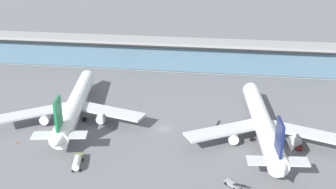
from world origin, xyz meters
TOP-DOWN VIEW (x-y plane):
  - ground_plane at (0.00, 0.00)m, footprint 1200.00×1200.00m
  - airliner_left_stand at (-32.41, 2.89)m, footprint 50.71×66.68m
  - airliner_centre_stand at (32.96, -2.50)m, footprint 51.26×66.94m
  - service_truck_under_wing_grey at (23.80, -31.22)m, footprint 5.77×5.76m
  - service_truck_mid_apron_white at (17.49, -0.34)m, footprint 3.92×6.79m
  - service_truck_by_tail_red at (44.10, -6.89)m, footprint 2.34×6.90m
  - service_truck_on_taxiway_olive at (-20.81, -27.45)m, footprint 4.08×8.88m
  - terminal_building at (0.00, 62.89)m, footprint 197.06×12.80m
  - safety_cone_alpha at (-44.73, -17.15)m, footprint 0.62×0.62m

SIDE VIEW (x-z plane):
  - ground_plane at x=0.00m, z-range 0.00..0.00m
  - safety_cone_alpha at x=-44.73m, z-range -0.03..0.67m
  - service_truck_under_wing_grey at x=23.80m, z-range -0.54..2.16m
  - service_truck_mid_apron_white at x=17.49m, z-range -0.54..2.16m
  - service_truck_by_tail_red at x=44.10m, z-range -0.54..2.16m
  - service_truck_on_taxiway_olive at x=-20.81m, z-range 0.23..3.18m
  - airliner_left_stand at x=-32.41m, z-range -3.30..14.52m
  - airliner_centre_stand at x=32.96m, z-range -3.30..14.52m
  - terminal_building at x=0.00m, z-range 0.27..15.47m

